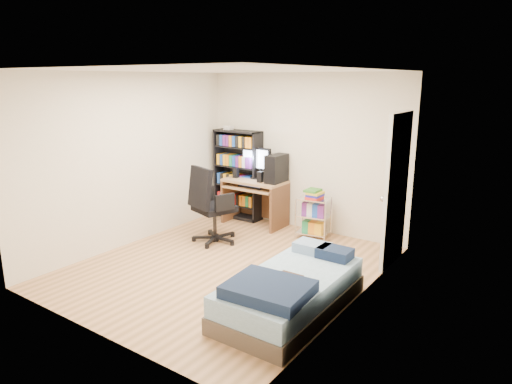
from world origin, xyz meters
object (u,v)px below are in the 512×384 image
Objects in this scene: media_shelf at (238,174)px; office_chair at (212,218)px; computer_desk at (262,184)px; bed at (290,291)px.

media_shelf is 1.37m from office_chair.
media_shelf is 1.38× the size of office_chair.
bed is at bearing -50.17° from computer_desk.
computer_desk is 1.11× the size of office_chair.
office_chair is 2.36m from bed.
bed is (2.48, -2.39, -0.57)m from media_shelf.
media_shelf reaches higher than bed.
bed is at bearing -43.92° from media_shelf.
office_chair is (-0.14, -1.13, -0.33)m from computer_desk.
computer_desk is at bearing -9.44° from media_shelf.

